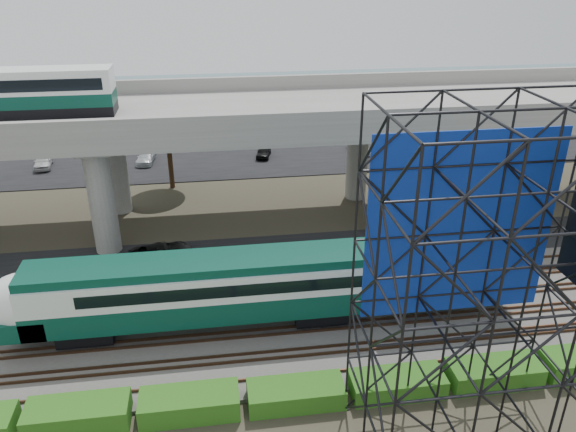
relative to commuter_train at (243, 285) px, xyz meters
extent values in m
plane|color=#474233|center=(1.02, -2.00, -2.88)|extent=(140.00, 140.00, 0.00)
cube|color=slate|center=(1.02, 0.00, -2.78)|extent=(90.00, 12.00, 0.20)
cube|color=black|center=(1.02, 8.50, -2.84)|extent=(90.00, 5.00, 0.08)
cube|color=black|center=(1.02, 32.00, -2.84)|extent=(90.00, 18.00, 0.08)
cube|color=#3F5C67|center=(1.02, 54.00, -2.87)|extent=(140.00, 40.00, 0.03)
cube|color=#472D1E|center=(1.02, -4.72, -2.60)|extent=(90.00, 0.08, 0.16)
cube|color=#472D1E|center=(1.02, -3.28, -2.60)|extent=(90.00, 0.08, 0.16)
cube|color=#472D1E|center=(1.02, -2.72, -2.60)|extent=(90.00, 0.08, 0.16)
cube|color=#472D1E|center=(1.02, -1.28, -2.60)|extent=(90.00, 0.08, 0.16)
cube|color=#472D1E|center=(1.02, -0.72, -2.60)|extent=(90.00, 0.08, 0.16)
cube|color=#472D1E|center=(1.02, 0.72, -2.60)|extent=(90.00, 0.08, 0.16)
cube|color=#472D1E|center=(1.02, 1.28, -2.60)|extent=(90.00, 0.08, 0.16)
cube|color=#472D1E|center=(1.02, 2.72, -2.60)|extent=(90.00, 0.08, 0.16)
cube|color=#472D1E|center=(1.02, 3.28, -2.60)|extent=(90.00, 0.08, 0.16)
cube|color=#472D1E|center=(1.02, 4.72, -2.60)|extent=(90.00, 0.08, 0.16)
cube|color=black|center=(-8.62, 0.00, -2.07)|extent=(3.00, 2.20, 0.90)
cube|color=black|center=(4.38, 0.00, -2.07)|extent=(3.00, 2.20, 0.90)
cube|color=#083D2F|center=(-2.12, 0.00, -0.92)|extent=(19.00, 3.00, 1.40)
cube|color=silver|center=(-2.12, 0.00, 0.53)|extent=(19.00, 3.00, 1.50)
cube|color=#083D2F|center=(-2.12, 0.00, 1.53)|extent=(19.00, 2.60, 0.50)
cube|color=black|center=(-1.12, 0.00, 0.58)|extent=(15.00, 3.06, 0.70)
ellipsoid|color=silver|center=(-11.62, 0.00, -0.02)|extent=(3.60, 3.00, 3.20)
cube|color=#083D2F|center=(-11.62, 0.00, -1.07)|extent=(2.60, 3.00, 1.10)
cube|color=#083D2F|center=(11.88, 0.00, 0.08)|extent=(8.00, 3.00, 3.40)
cube|color=#9E9B93|center=(1.02, 14.00, 5.72)|extent=(80.00, 12.00, 1.20)
cube|color=#9E9B93|center=(1.02, 8.25, 6.87)|extent=(80.00, 0.50, 1.10)
cube|color=#9E9B93|center=(1.02, 19.75, 6.87)|extent=(80.00, 0.50, 1.10)
cylinder|color=#9E9B93|center=(-8.98, 10.50, 1.12)|extent=(1.80, 1.80, 8.00)
cylinder|color=#9E9B93|center=(-8.98, 17.50, 1.12)|extent=(1.80, 1.80, 8.00)
cube|color=#9E9B93|center=(-8.98, 14.00, 4.82)|extent=(2.40, 9.00, 0.60)
cylinder|color=#9E9B93|center=(11.02, 10.50, 1.12)|extent=(1.80, 1.80, 8.00)
cylinder|color=#9E9B93|center=(11.02, 17.50, 1.12)|extent=(1.80, 1.80, 8.00)
cube|color=#9E9B93|center=(11.02, 14.00, 4.82)|extent=(2.40, 9.00, 0.60)
cylinder|color=#9E9B93|center=(29.02, 17.50, 1.12)|extent=(1.80, 1.80, 8.00)
cube|color=black|center=(-13.77, 14.00, 6.67)|extent=(12.00, 2.50, 0.70)
cube|color=#083D2F|center=(-13.77, 14.00, 7.47)|extent=(12.00, 2.50, 0.90)
cube|color=silver|center=(-13.77, 14.00, 8.57)|extent=(12.00, 2.50, 1.30)
cube|color=black|center=(-13.77, 14.00, 8.62)|extent=(11.00, 2.56, 0.80)
cube|color=silver|center=(-13.77, 14.00, 9.37)|extent=(12.00, 2.40, 0.30)
cube|color=#0D2D98|center=(8.78, -6.95, 6.42)|extent=(8.10, 0.08, 8.25)
cube|color=#265914|center=(-7.98, -6.30, -2.28)|extent=(4.60, 1.80, 1.20)
cube|color=#265914|center=(-2.98, -6.30, -2.31)|extent=(4.60, 1.80, 1.15)
cube|color=#265914|center=(2.02, -6.30, -2.37)|extent=(4.60, 1.80, 1.03)
cube|color=#265914|center=(7.02, -6.30, -2.38)|extent=(4.60, 1.80, 1.01)
cube|color=#265914|center=(12.02, -6.30, -2.32)|extent=(4.60, 1.80, 1.12)
cylinder|color=#382314|center=(15.02, 10.50, -0.48)|extent=(0.44, 0.44, 4.80)
ellipsoid|color=#265914|center=(15.02, 10.50, 2.72)|extent=(4.94, 4.94, 4.18)
cylinder|color=#382314|center=(-4.98, 22.00, -0.48)|extent=(0.44, 0.44, 4.80)
ellipsoid|color=#265914|center=(-4.98, 22.00, 2.72)|extent=(4.94, 4.94, 4.18)
imported|color=black|center=(-5.12, 8.41, -2.19)|extent=(4.74, 3.00, 1.22)
imported|color=silver|center=(-17.89, 29.00, -2.16)|extent=(1.99, 3.95, 1.29)
imported|color=#B8B9C0|center=(-13.54, 34.00, -2.23)|extent=(1.48, 3.57, 1.15)
imported|color=#B3B7BB|center=(-7.90, 29.00, -2.24)|extent=(1.92, 4.02, 1.13)
imported|color=silver|center=(-0.36, 34.00, -2.16)|extent=(3.22, 4.99, 1.28)
imported|color=black|center=(4.12, 29.00, -2.24)|extent=(2.04, 3.52, 1.12)
imported|color=#A8ABB0|center=(8.63, 34.00, -2.25)|extent=(1.31, 3.40, 1.11)
imported|color=silver|center=(14.35, 29.00, -2.23)|extent=(2.12, 4.12, 1.14)
imported|color=#A4A5AC|center=(17.41, 34.00, -2.17)|extent=(2.66, 4.78, 1.27)
camera|label=1|loc=(-1.26, -26.52, 16.77)|focal=35.00mm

